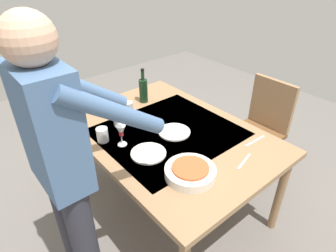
# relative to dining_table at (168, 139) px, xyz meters

# --- Properties ---
(ground_plane) EXTENTS (6.00, 6.00, 0.00)m
(ground_plane) POSITION_rel_dining_table_xyz_m (0.00, 0.00, -0.67)
(ground_plane) COLOR #66605B
(dining_table) EXTENTS (1.54, 1.09, 0.73)m
(dining_table) POSITION_rel_dining_table_xyz_m (0.00, 0.00, 0.00)
(dining_table) COLOR #93704C
(dining_table) RESTS_ON ground_plane
(chair_near) EXTENTS (0.40, 0.40, 0.91)m
(chair_near) POSITION_rel_dining_table_xyz_m (-0.20, -0.93, -0.14)
(chair_near) COLOR brown
(chair_near) RESTS_ON ground_plane
(person_server) EXTENTS (0.42, 0.61, 1.69)m
(person_server) POSITION_rel_dining_table_xyz_m (-0.17, 0.81, 0.30)
(person_server) COLOR #2D2D38
(person_server) RESTS_ON ground_plane
(wine_bottle) EXTENTS (0.07, 0.07, 0.30)m
(wine_bottle) POSITION_rel_dining_table_xyz_m (0.50, -0.15, 0.18)
(wine_bottle) COLOR black
(wine_bottle) RESTS_ON dining_table
(wine_glass_left) EXTENTS (0.07, 0.07, 0.15)m
(wine_glass_left) POSITION_rel_dining_table_xyz_m (0.55, 0.25, 0.17)
(wine_glass_left) COLOR white
(wine_glass_left) RESTS_ON dining_table
(wine_glass_right) EXTENTS (0.07, 0.07, 0.15)m
(wine_glass_right) POSITION_rel_dining_table_xyz_m (0.08, 0.34, 0.17)
(wine_glass_right) COLOR white
(wine_glass_right) RESTS_ON dining_table
(water_cup_near_left) EXTENTS (0.08, 0.08, 0.10)m
(water_cup_near_left) POSITION_rel_dining_table_xyz_m (0.20, 0.41, 0.11)
(water_cup_near_left) COLOR silver
(water_cup_near_left) RESTS_ON dining_table
(water_cup_near_right) EXTENTS (0.07, 0.07, 0.09)m
(water_cup_near_right) POSITION_rel_dining_table_xyz_m (0.42, 0.06, 0.11)
(water_cup_near_right) COLOR silver
(water_cup_near_right) RESTS_ON dining_table
(water_cup_far_left) EXTENTS (0.07, 0.07, 0.10)m
(water_cup_far_left) POSITION_rel_dining_table_xyz_m (0.31, 0.22, 0.12)
(water_cup_far_left) COLOR silver
(water_cup_far_left) RESTS_ON dining_table
(serving_bowl_pasta) EXTENTS (0.30, 0.30, 0.07)m
(serving_bowl_pasta) POSITION_rel_dining_table_xyz_m (-0.44, 0.20, 0.10)
(serving_bowl_pasta) COLOR silver
(serving_bowl_pasta) RESTS_ON dining_table
(dinner_plate_near) EXTENTS (0.23, 0.23, 0.01)m
(dinner_plate_near) POSITION_rel_dining_table_xyz_m (-0.04, -0.03, 0.07)
(dinner_plate_near) COLOR silver
(dinner_plate_near) RESTS_ON dining_table
(dinner_plate_far) EXTENTS (0.23, 0.23, 0.01)m
(dinner_plate_far) POSITION_rel_dining_table_xyz_m (-0.12, 0.26, 0.07)
(dinner_plate_far) COLOR silver
(dinner_plate_far) RESTS_ON dining_table
(table_knife) EXTENTS (0.02, 0.20, 0.00)m
(table_knife) POSITION_rel_dining_table_xyz_m (-0.48, -0.38, 0.07)
(table_knife) COLOR silver
(table_knife) RESTS_ON dining_table
(table_fork) EXTENTS (0.06, 0.18, 0.00)m
(table_fork) POSITION_rel_dining_table_xyz_m (-0.57, -0.14, 0.07)
(table_fork) COLOR silver
(table_fork) RESTS_ON dining_table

